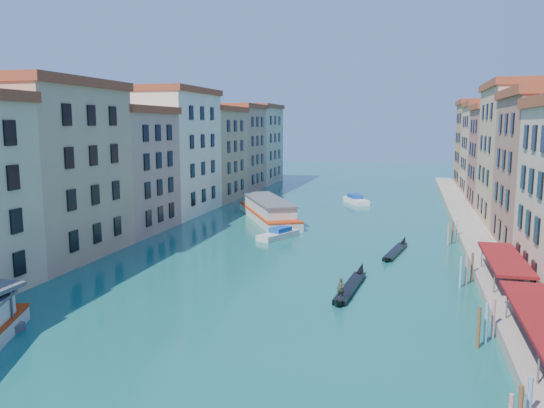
{
  "coord_description": "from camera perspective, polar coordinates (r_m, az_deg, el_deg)",
  "views": [
    {
      "loc": [
        13.68,
        -11.53,
        15.04
      ],
      "look_at": [
        -2.32,
        49.24,
        5.56
      ],
      "focal_mm": 35.0,
      "sensor_mm": 36.0,
      "label": 1
    }
  ],
  "objects": [
    {
      "name": "motorboat_mid",
      "position": [
        70.83,
        0.73,
        -3.23
      ],
      "size": [
        4.73,
        6.99,
        1.39
      ],
      "rotation": [
        0.0,
        0.0,
        -0.43
      ],
      "color": "silver",
      "rests_on": "ground"
    },
    {
      "name": "right_bank_palazzos",
      "position": [
        78.43,
        26.78,
        3.79
      ],
      "size": [
        12.8,
        128.4,
        21.0
      ],
      "color": "#994833",
      "rests_on": "ground"
    },
    {
      "name": "quay",
      "position": [
        78.34,
        20.6,
        -2.67
      ],
      "size": [
        4.0,
        140.0,
        1.0
      ],
      "primitive_type": "cube",
      "color": "gray",
      "rests_on": "ground"
    },
    {
      "name": "left_bank_palazzos",
      "position": [
        86.08,
        -12.78,
        4.82
      ],
      "size": [
        12.8,
        128.4,
        21.0
      ],
      "color": "tan",
      "rests_on": "ground"
    },
    {
      "name": "motorboat_far",
      "position": [
        103.27,
        9.02,
        0.45
      ],
      "size": [
        5.79,
        8.1,
        1.63
      ],
      "rotation": [
        0.0,
        0.0,
        0.48
      ],
      "color": "white",
      "rests_on": "ground"
    },
    {
      "name": "gondola_fore",
      "position": [
        49.54,
        8.42,
        -8.69
      ],
      "size": [
        2.1,
        12.25,
        2.44
      ],
      "rotation": [
        0.0,
        0.0,
        -0.1
      ],
      "color": "black",
      "rests_on": "ground"
    },
    {
      "name": "gondola_far",
      "position": [
        64.3,
        13.17,
        -4.88
      ],
      "size": [
        2.94,
        11.23,
        1.6
      ],
      "rotation": [
        0.0,
        0.0,
        -0.19
      ],
      "color": "black",
      "rests_on": "ground"
    },
    {
      "name": "vaporetto_far",
      "position": [
        84.45,
        -0.46,
        -0.65
      ],
      "size": [
        15.15,
        22.0,
        3.32
      ],
      "rotation": [
        0.0,
        0.0,
        0.5
      ],
      "color": "beige",
      "rests_on": "ground"
    },
    {
      "name": "mooring_poles_right",
      "position": [
        42.95,
        21.56,
        -10.7
      ],
      "size": [
        1.44,
        54.24,
        3.2
      ],
      "color": "brown",
      "rests_on": "ground"
    }
  ]
}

